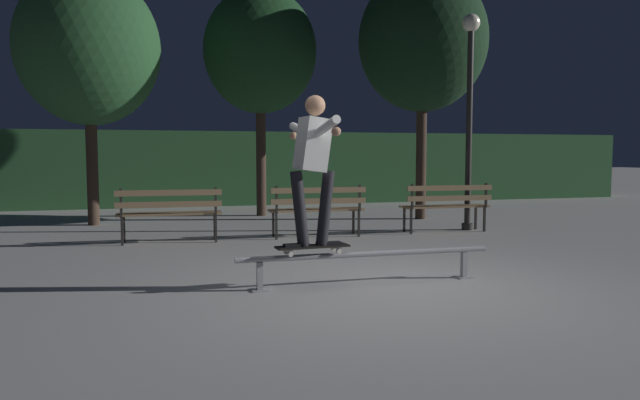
# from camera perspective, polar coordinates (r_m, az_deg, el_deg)

# --- Properties ---
(ground_plane) EXTENTS (90.00, 90.00, 0.00)m
(ground_plane) POSITION_cam_1_polar(r_m,az_deg,el_deg) (6.16, 5.25, -8.55)
(ground_plane) COLOR #ADAAA8
(hedge_backdrop) EXTENTS (24.00, 1.20, 2.00)m
(hedge_backdrop) POSITION_cam_1_polar(r_m,az_deg,el_deg) (16.33, -8.00, 3.11)
(hedge_backdrop) COLOR #2D5B33
(hedge_backdrop) RESTS_ON ground
(grind_rail) EXTENTS (2.84, 0.18, 0.35)m
(grind_rail) POSITION_cam_1_polar(r_m,az_deg,el_deg) (6.28, 4.64, -5.73)
(grind_rail) COLOR #9E9EA3
(grind_rail) RESTS_ON ground
(skateboard) EXTENTS (0.79, 0.26, 0.09)m
(skateboard) POSITION_cam_1_polar(r_m,az_deg,el_deg) (6.08, -0.73, -4.63)
(skateboard) COLOR black
(skateboard) RESTS_ON grind_rail
(skateboarder) EXTENTS (0.63, 1.41, 1.56)m
(skateboarder) POSITION_cam_1_polar(r_m,az_deg,el_deg) (6.00, -0.72, 4.23)
(skateboarder) COLOR black
(skateboarder) RESTS_ON skateboard
(park_bench_leftmost) EXTENTS (1.61, 0.47, 0.88)m
(park_bench_leftmost) POSITION_cam_1_polar(r_m,az_deg,el_deg) (9.35, -14.55, -0.87)
(park_bench_leftmost) COLOR #282623
(park_bench_leftmost) RESTS_ON ground
(park_bench_left_center) EXTENTS (1.61, 0.47, 0.88)m
(park_bench_left_center) POSITION_cam_1_polar(r_m,az_deg,el_deg) (9.68, -0.28, -0.54)
(park_bench_left_center) COLOR #282623
(park_bench_left_center) RESTS_ON ground
(park_bench_right_center) EXTENTS (1.61, 0.47, 0.88)m
(park_bench_right_center) POSITION_cam_1_polar(r_m,az_deg,el_deg) (10.56, 12.32, -0.22)
(park_bench_right_center) COLOR #282623
(park_bench_right_center) RESTS_ON ground
(tree_behind_benches) EXTENTS (2.51, 2.51, 5.06)m
(tree_behind_benches) POSITION_cam_1_polar(r_m,az_deg,el_deg) (13.38, -5.89, 14.27)
(tree_behind_benches) COLOR #3D2D23
(tree_behind_benches) RESTS_ON ground
(tree_far_left) EXTENTS (2.69, 2.69, 4.91)m
(tree_far_left) POSITION_cam_1_polar(r_m,az_deg,el_deg) (12.36, -21.76, 13.63)
(tree_far_left) COLOR #3D2D23
(tree_far_left) RESTS_ON ground
(tree_far_right) EXTENTS (2.71, 2.71, 5.26)m
(tree_far_right) POSITION_cam_1_polar(r_m,az_deg,el_deg) (12.86, 10.04, 15.08)
(tree_far_right) COLOR #3D2D23
(tree_far_right) RESTS_ON ground
(lamp_post_right) EXTENTS (0.32, 0.32, 3.90)m
(lamp_post_right) POSITION_cam_1_polar(r_m,az_deg,el_deg) (11.02, 14.48, 10.05)
(lamp_post_right) COLOR #282623
(lamp_post_right) RESTS_ON ground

